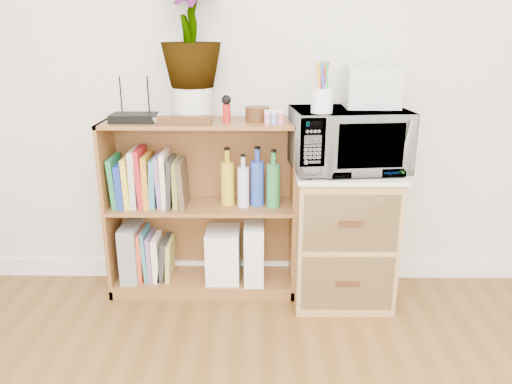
{
  "coord_description": "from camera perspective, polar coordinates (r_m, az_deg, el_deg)",
  "views": [
    {
      "loc": [
        -0.03,
        -0.42,
        1.39
      ],
      "look_at": [
        -0.06,
        1.95,
        0.62
      ],
      "focal_mm": 35.0,
      "sensor_mm": 36.0,
      "label": 1
    }
  ],
  "objects": [
    {
      "name": "skirting_board",
      "position": [
        2.98,
        1.17,
        -8.72
      ],
      "size": [
        4.0,
        0.02,
        0.1
      ],
      "primitive_type": "cube",
      "color": "white",
      "rests_on": "ground"
    },
    {
      "name": "bookshelf",
      "position": [
        2.7,
        -6.19,
        -1.91
      ],
      "size": [
        1.0,
        0.3,
        0.95
      ],
      "primitive_type": "cube",
      "color": "brown",
      "rests_on": "ground"
    },
    {
      "name": "wicker_unit",
      "position": [
        2.69,
        9.82,
        -5.0
      ],
      "size": [
        0.5,
        0.45,
        0.7
      ],
      "primitive_type": "cube",
      "color": "#9E7542",
      "rests_on": "ground"
    },
    {
      "name": "microwave",
      "position": [
        2.53,
        10.49,
        5.88
      ],
      "size": [
        0.59,
        0.44,
        0.31
      ],
      "primitive_type": "imported",
      "rotation": [
        0.0,
        0.0,
        0.12
      ],
      "color": "silver",
      "rests_on": "wicker_unit"
    },
    {
      "name": "pen_cup",
      "position": [
        2.36,
        7.55,
        10.31
      ],
      "size": [
        0.1,
        0.1,
        0.11
      ],
      "primitive_type": "cylinder",
      "color": "white",
      "rests_on": "microwave"
    },
    {
      "name": "small_appliance",
      "position": [
        2.57,
        13.09,
        11.67
      ],
      "size": [
        0.26,
        0.21,
        0.2
      ],
      "primitive_type": "cube",
      "color": "silver",
      "rests_on": "microwave"
    },
    {
      "name": "router",
      "position": [
        2.62,
        -13.8,
        8.25
      ],
      "size": [
        0.22,
        0.15,
        0.04
      ],
      "primitive_type": "cube",
      "color": "black",
      "rests_on": "bookshelf"
    },
    {
      "name": "white_bowl",
      "position": [
        2.58,
        -11.06,
        8.2
      ],
      "size": [
        0.13,
        0.13,
        0.03
      ],
      "primitive_type": "imported",
      "color": "white",
      "rests_on": "bookshelf"
    },
    {
      "name": "plant_pot",
      "position": [
        2.59,
        -7.22,
        9.95
      ],
      "size": [
        0.2,
        0.2,
        0.17
      ],
      "primitive_type": "cylinder",
      "color": "silver",
      "rests_on": "bookshelf"
    },
    {
      "name": "potted_plant",
      "position": [
        2.56,
        -7.55,
        17.81
      ],
      "size": [
        0.3,
        0.3,
        0.54
      ],
      "primitive_type": "imported",
      "color": "#307A36",
      "rests_on": "plant_pot"
    },
    {
      "name": "trinket_box",
      "position": [
        2.49,
        -8.11,
        8.1
      ],
      "size": [
        0.26,
        0.07,
        0.04
      ],
      "primitive_type": "cube",
      "color": "#38210F",
      "rests_on": "bookshelf"
    },
    {
      "name": "kokeshi_doll",
      "position": [
        2.52,
        -3.38,
        8.95
      ],
      "size": [
        0.04,
        0.04,
        0.09
      ],
      "primitive_type": "cylinder",
      "color": "#B41916",
      "rests_on": "bookshelf"
    },
    {
      "name": "wooden_bowl",
      "position": [
        2.56,
        0.14,
        8.91
      ],
      "size": [
        0.12,
        0.12,
        0.07
      ],
      "primitive_type": "cylinder",
      "color": "#3B2210",
      "rests_on": "bookshelf"
    },
    {
      "name": "paint_jars",
      "position": [
        2.47,
        2.08,
        8.36
      ],
      "size": [
        0.11,
        0.04,
        0.06
      ],
      "primitive_type": "cube",
      "color": "pink",
      "rests_on": "bookshelf"
    },
    {
      "name": "file_box",
      "position": [
        2.87,
        -13.96,
        -6.52
      ],
      "size": [
        0.09,
        0.25,
        0.31
      ],
      "primitive_type": "cube",
      "color": "gray",
      "rests_on": "bookshelf"
    },
    {
      "name": "magazine_holder_left",
      "position": [
        2.79,
        -4.69,
        -7.06
      ],
      "size": [
        0.09,
        0.23,
        0.29
      ],
      "primitive_type": "cube",
      "color": "white",
      "rests_on": "bookshelf"
    },
    {
      "name": "magazine_holder_mid",
      "position": [
        2.78,
        -2.83,
        -7.09
      ],
      "size": [
        0.09,
        0.23,
        0.29
      ],
      "primitive_type": "cube",
      "color": "white",
      "rests_on": "bookshelf"
    },
    {
      "name": "magazine_holder_right",
      "position": [
        2.77,
        -0.21,
        -6.68
      ],
      "size": [
        0.1,
        0.27,
        0.33
      ],
      "primitive_type": "cube",
      "color": "white",
      "rests_on": "bookshelf"
    },
    {
      "name": "cookbooks",
      "position": [
        2.7,
        -12.06,
        1.34
      ],
      "size": [
        0.39,
        0.2,
        0.31
      ],
      "color": "#1E7140",
      "rests_on": "bookshelf"
    },
    {
      "name": "liquor_bottles",
      "position": [
        2.63,
        0.13,
        1.62
      ],
      "size": [
        0.39,
        0.07,
        0.31
      ],
      "color": "gold",
      "rests_on": "bookshelf"
    },
    {
      "name": "lower_books",
      "position": [
        2.85,
        -11.37,
        -7.14
      ],
      "size": [
        0.18,
        0.19,
        0.29
      ],
      "color": "#E94E29",
      "rests_on": "bookshelf"
    }
  ]
}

